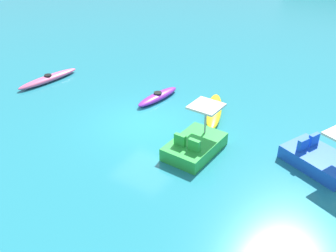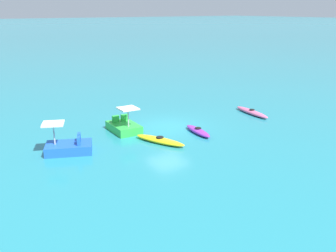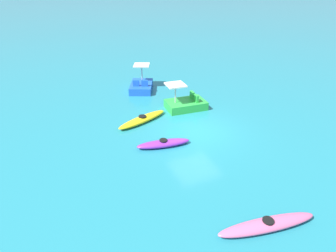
% 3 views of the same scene
% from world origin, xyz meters
% --- Properties ---
extents(ground_plane, '(600.00, 600.00, 0.00)m').
position_xyz_m(ground_plane, '(0.00, 0.00, 0.00)').
color(ground_plane, teal).
extents(kayak_purple, '(0.99, 2.67, 0.37)m').
position_xyz_m(kayak_purple, '(-0.75, 2.21, 0.16)').
color(kayak_purple, purple).
rests_on(kayak_purple, ground_plane).
extents(kayak_yellow, '(1.83, 3.30, 0.37)m').
position_xyz_m(kayak_yellow, '(2.13, 2.31, 0.16)').
color(kayak_yellow, yellow).
rests_on(kayak_yellow, ground_plane).
extents(kayak_pink, '(1.10, 3.54, 0.37)m').
position_xyz_m(kayak_pink, '(-6.76, 0.99, 0.16)').
color(kayak_pink, pink).
rests_on(kayak_pink, ground_plane).
extents(pedal_boat_green, '(1.65, 2.53, 1.68)m').
position_xyz_m(pedal_boat_green, '(2.81, -0.73, 0.34)').
color(pedal_boat_green, green).
rests_on(pedal_boat_green, ground_plane).
extents(pedal_boat_blue, '(2.80, 2.35, 1.68)m').
position_xyz_m(pedal_boat_blue, '(6.95, 0.76, 0.34)').
color(pedal_boat_blue, blue).
rests_on(pedal_boat_blue, ground_plane).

